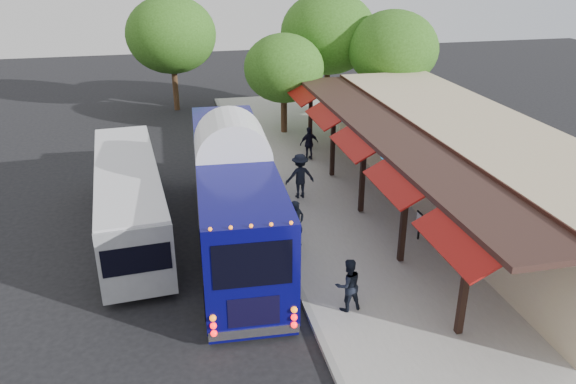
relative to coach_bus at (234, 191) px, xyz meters
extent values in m
plane|color=black|center=(1.45, -2.91, -2.06)|extent=(90.00, 90.00, 0.00)
cube|color=#9E9B93|center=(6.45, 1.09, -1.98)|extent=(10.00, 40.00, 0.15)
cube|color=gray|center=(1.50, 1.09, -1.98)|extent=(0.20, 40.00, 0.16)
cube|color=tan|center=(9.95, 1.09, -0.26)|extent=(5.00, 20.00, 3.60)
cube|color=black|center=(7.43, 1.09, 1.24)|extent=(0.06, 20.00, 0.60)
cube|color=#331E19|center=(6.35, 1.09, 1.34)|extent=(2.60, 20.00, 0.18)
cube|color=black|center=(5.23, -6.91, -0.25)|extent=(0.18, 0.18, 3.16)
cube|color=maroon|center=(4.80, -6.91, 1.09)|extent=(1.00, 3.20, 0.57)
cube|color=black|center=(5.23, -2.91, -0.25)|extent=(0.18, 0.18, 3.16)
cube|color=maroon|center=(4.80, -2.91, 1.09)|extent=(1.00, 3.20, 0.57)
cube|color=black|center=(5.23, 1.09, -0.25)|extent=(0.18, 0.18, 3.16)
cube|color=maroon|center=(4.80, 1.09, 1.09)|extent=(1.00, 3.20, 0.57)
cube|color=black|center=(5.23, 5.09, -0.25)|extent=(0.18, 0.18, 3.16)
cube|color=maroon|center=(4.80, 5.09, 1.09)|extent=(1.00, 3.20, 0.57)
cube|color=black|center=(5.23, 9.09, -0.25)|extent=(0.18, 0.18, 3.16)
cube|color=maroon|center=(4.80, 9.09, 1.09)|extent=(1.00, 3.20, 0.57)
sphere|color=#16517C|center=(5.65, -4.91, 0.82)|extent=(0.26, 0.26, 0.26)
sphere|color=#16517C|center=(5.65, 0.09, 0.82)|extent=(0.26, 0.26, 0.26)
sphere|color=#16517C|center=(5.65, 5.09, 0.82)|extent=(0.26, 0.26, 0.26)
cube|color=#08075D|center=(0.00, 0.01, -0.05)|extent=(3.12, 12.02, 3.12)
cube|color=#08075D|center=(0.00, 0.01, -1.76)|extent=(3.07, 11.89, 0.35)
ellipsoid|color=white|center=(0.00, 0.01, 1.49)|extent=(3.11, 11.78, 0.56)
cube|color=black|center=(0.00, -5.95, 0.47)|extent=(2.07, 0.13, 1.29)
cube|color=silver|center=(0.00, -5.88, -1.64)|extent=(2.48, 0.30, 0.28)
sphere|color=#FF0C0C|center=(-1.09, -5.97, -1.38)|extent=(0.18, 0.18, 0.18)
sphere|color=#FF0C0C|center=(1.09, -5.97, -1.38)|extent=(0.18, 0.18, 0.18)
cylinder|color=black|center=(-1.15, -4.51, -1.54)|extent=(0.35, 1.05, 1.03)
cylinder|color=black|center=(1.15, -4.51, -1.54)|extent=(0.35, 1.05, 1.03)
cylinder|color=black|center=(-1.15, 3.82, -1.54)|extent=(0.35, 1.05, 1.03)
cylinder|color=black|center=(1.15, 3.82, -1.54)|extent=(0.35, 1.05, 1.03)
cube|color=gray|center=(-3.70, 1.56, -0.58)|extent=(2.97, 10.29, 2.34)
cube|color=black|center=(-4.81, 1.56, -0.38)|extent=(0.69, 8.61, 0.88)
cube|color=black|center=(-2.58, 1.56, -0.38)|extent=(0.69, 8.61, 0.88)
cube|color=silver|center=(-3.70, 1.56, 0.63)|extent=(2.91, 10.09, 0.09)
cylinder|color=black|center=(-4.71, -2.00, -1.63)|extent=(0.31, 0.86, 0.85)
cylinder|color=black|center=(-2.68, -2.00, -1.63)|extent=(0.31, 0.86, 0.85)
cylinder|color=black|center=(-4.71, 4.60, -1.63)|extent=(0.31, 0.86, 0.85)
cylinder|color=black|center=(-2.68, 4.60, -1.63)|extent=(0.31, 0.86, 0.85)
imported|color=black|center=(2.05, -1.01, -1.04)|extent=(0.76, 0.67, 1.74)
imported|color=black|center=(2.62, -5.08, -1.08)|extent=(0.88, 0.72, 1.65)
imported|color=black|center=(4.78, 7.60, -1.07)|extent=(1.03, 0.55, 1.67)
imported|color=black|center=(3.20, 3.13, -0.94)|extent=(1.29, 0.80, 1.94)
cube|color=black|center=(6.53, -1.53, -1.37)|extent=(0.06, 0.06, 1.07)
cube|color=black|center=(6.53, -1.53, -1.13)|extent=(0.05, 0.49, 0.58)
cube|color=white|center=(6.50, -1.53, -1.13)|extent=(0.02, 0.41, 0.49)
cylinder|color=#382314|center=(4.55, 12.42, -0.76)|extent=(0.36, 0.36, 2.59)
ellipsoid|color=#275014|center=(4.55, 12.42, 1.77)|extent=(4.48, 4.48, 3.80)
cylinder|color=#382314|center=(8.25, 16.33, -0.33)|extent=(0.36, 0.36, 3.45)
ellipsoid|color=#275014|center=(8.25, 16.33, 3.04)|extent=(5.96, 5.96, 5.07)
cylinder|color=#382314|center=(11.27, 13.13, -0.53)|extent=(0.36, 0.36, 3.06)
ellipsoid|color=#275014|center=(11.27, 13.13, 2.47)|extent=(5.29, 5.29, 4.50)
cylinder|color=#382314|center=(-1.30, 19.26, -0.40)|extent=(0.36, 0.36, 3.32)
ellipsoid|color=#275014|center=(-1.30, 19.26, 2.84)|extent=(5.73, 5.73, 4.87)
camera|label=1|loc=(-2.15, -18.22, 7.90)|focal=35.00mm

